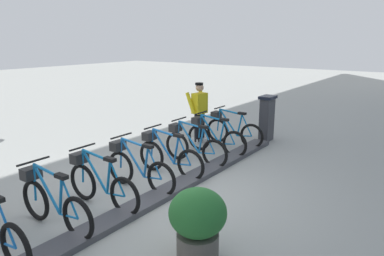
{
  "coord_description": "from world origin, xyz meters",
  "views": [
    {
      "loc": [
        -4.01,
        4.86,
        2.83
      ],
      "look_at": [
        0.5,
        -1.43,
        0.9
      ],
      "focal_mm": 33.65,
      "sensor_mm": 36.0,
      "label": 1
    }
  ],
  "objects_px": {
    "worker_near_rack": "(199,110)",
    "payment_kiosk": "(267,117)",
    "bike_docked_4": "(137,168)",
    "bike_docked_5": "(100,183)",
    "bike_docked_6": "(52,202)",
    "bike_docked_3": "(168,155)",
    "planter_bush": "(198,220)",
    "bike_docked_0": "(232,130)",
    "bike_docked_2": "(193,145)",
    "bike_docked_1": "(214,137)"
  },
  "relations": [
    {
      "from": "bike_docked_3",
      "to": "bike_docked_4",
      "type": "relative_size",
      "value": 1.0
    },
    {
      "from": "bike_docked_0",
      "to": "bike_docked_5",
      "type": "height_order",
      "value": "same"
    },
    {
      "from": "payment_kiosk",
      "to": "bike_docked_6",
      "type": "xyz_separation_m",
      "value": [
        0.57,
        6.46,
        -0.24
      ]
    },
    {
      "from": "payment_kiosk",
      "to": "worker_near_rack",
      "type": "bearing_deg",
      "value": 39.93
    },
    {
      "from": "bike_docked_6",
      "to": "planter_bush",
      "type": "relative_size",
      "value": 1.77
    },
    {
      "from": "bike_docked_0",
      "to": "worker_near_rack",
      "type": "xyz_separation_m",
      "value": [
        0.9,
        0.25,
        0.48
      ]
    },
    {
      "from": "bike_docked_6",
      "to": "planter_bush",
      "type": "bearing_deg",
      "value": -163.85
    },
    {
      "from": "bike_docked_3",
      "to": "planter_bush",
      "type": "distance_m",
      "value": 3.06
    },
    {
      "from": "bike_docked_3",
      "to": "bike_docked_1",
      "type": "bearing_deg",
      "value": -90.0
    },
    {
      "from": "bike_docked_5",
      "to": "planter_bush",
      "type": "relative_size",
      "value": 1.77
    },
    {
      "from": "bike_docked_6",
      "to": "worker_near_rack",
      "type": "distance_m",
      "value": 5.33
    },
    {
      "from": "bike_docked_6",
      "to": "bike_docked_4",
      "type": "bearing_deg",
      "value": -90.0
    },
    {
      "from": "worker_near_rack",
      "to": "planter_bush",
      "type": "distance_m",
      "value": 5.56
    },
    {
      "from": "worker_near_rack",
      "to": "payment_kiosk",
      "type": "bearing_deg",
      "value": -140.07
    },
    {
      "from": "bike_docked_5",
      "to": "bike_docked_6",
      "type": "relative_size",
      "value": 1.0
    },
    {
      "from": "bike_docked_6",
      "to": "bike_docked_0",
      "type": "bearing_deg",
      "value": -90.0
    },
    {
      "from": "bike_docked_4",
      "to": "bike_docked_6",
      "type": "xyz_separation_m",
      "value": [
        0.0,
        1.83,
        0.0
      ]
    },
    {
      "from": "bike_docked_0",
      "to": "worker_near_rack",
      "type": "distance_m",
      "value": 1.05
    },
    {
      "from": "bike_docked_4",
      "to": "bike_docked_3",
      "type": "bearing_deg",
      "value": -90.0
    },
    {
      "from": "bike_docked_0",
      "to": "worker_near_rack",
      "type": "height_order",
      "value": "worker_near_rack"
    },
    {
      "from": "bike_docked_2",
      "to": "bike_docked_5",
      "type": "bearing_deg",
      "value": 90.0
    },
    {
      "from": "worker_near_rack",
      "to": "planter_bush",
      "type": "relative_size",
      "value": 1.71
    },
    {
      "from": "payment_kiosk",
      "to": "bike_docked_3",
      "type": "distance_m",
      "value": 3.77
    },
    {
      "from": "payment_kiosk",
      "to": "bike_docked_1",
      "type": "xyz_separation_m",
      "value": [
        0.57,
        1.89,
        -0.24
      ]
    },
    {
      "from": "bike_docked_3",
      "to": "planter_bush",
      "type": "bearing_deg",
      "value": 136.79
    },
    {
      "from": "bike_docked_3",
      "to": "bike_docked_6",
      "type": "relative_size",
      "value": 1.0
    },
    {
      "from": "bike_docked_4",
      "to": "bike_docked_5",
      "type": "bearing_deg",
      "value": 90.0
    },
    {
      "from": "bike_docked_1",
      "to": "bike_docked_2",
      "type": "distance_m",
      "value": 0.91
    },
    {
      "from": "bike_docked_0",
      "to": "bike_docked_6",
      "type": "xyz_separation_m",
      "value": [
        0.0,
        5.49,
        0.0
      ]
    },
    {
      "from": "bike_docked_3",
      "to": "bike_docked_6",
      "type": "xyz_separation_m",
      "value": [
        0.0,
        2.74,
        0.0
      ]
    },
    {
      "from": "worker_near_rack",
      "to": "planter_bush",
      "type": "xyz_separation_m",
      "value": [
        -3.13,
        4.59,
        -0.37
      ]
    },
    {
      "from": "bike_docked_1",
      "to": "planter_bush",
      "type": "distance_m",
      "value": 4.52
    },
    {
      "from": "bike_docked_3",
      "to": "bike_docked_4",
      "type": "height_order",
      "value": "same"
    },
    {
      "from": "bike_docked_2",
      "to": "worker_near_rack",
      "type": "xyz_separation_m",
      "value": [
        0.9,
        -1.57,
        0.48
      ]
    },
    {
      "from": "bike_docked_5",
      "to": "bike_docked_1",
      "type": "bearing_deg",
      "value": -90.0
    },
    {
      "from": "bike_docked_3",
      "to": "planter_bush",
      "type": "height_order",
      "value": "bike_docked_3"
    },
    {
      "from": "bike_docked_1",
      "to": "worker_near_rack",
      "type": "distance_m",
      "value": 1.21
    },
    {
      "from": "bike_docked_1",
      "to": "bike_docked_6",
      "type": "relative_size",
      "value": 1.0
    },
    {
      "from": "bike_docked_0",
      "to": "bike_docked_2",
      "type": "distance_m",
      "value": 1.83
    },
    {
      "from": "bike_docked_1",
      "to": "planter_bush",
      "type": "height_order",
      "value": "bike_docked_1"
    },
    {
      "from": "bike_docked_1",
      "to": "bike_docked_0",
      "type": "bearing_deg",
      "value": -90.0
    },
    {
      "from": "bike_docked_2",
      "to": "bike_docked_5",
      "type": "relative_size",
      "value": 1.0
    },
    {
      "from": "worker_near_rack",
      "to": "planter_bush",
      "type": "height_order",
      "value": "worker_near_rack"
    },
    {
      "from": "bike_docked_2",
      "to": "planter_bush",
      "type": "distance_m",
      "value": 3.75
    },
    {
      "from": "bike_docked_3",
      "to": "worker_near_rack",
      "type": "height_order",
      "value": "worker_near_rack"
    },
    {
      "from": "bike_docked_5",
      "to": "worker_near_rack",
      "type": "relative_size",
      "value": 1.04
    },
    {
      "from": "payment_kiosk",
      "to": "bike_docked_2",
      "type": "relative_size",
      "value": 0.74
    },
    {
      "from": "planter_bush",
      "to": "bike_docked_2",
      "type": "bearing_deg",
      "value": -53.45
    },
    {
      "from": "bike_docked_0",
      "to": "bike_docked_2",
      "type": "xyz_separation_m",
      "value": [
        0.0,
        1.83,
        0.0
      ]
    },
    {
      "from": "payment_kiosk",
      "to": "worker_near_rack",
      "type": "relative_size",
      "value": 0.77
    }
  ]
}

